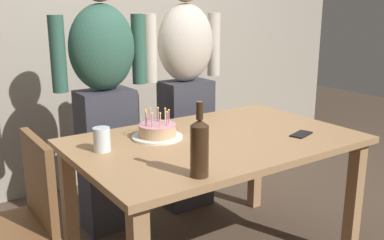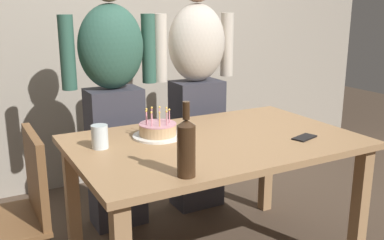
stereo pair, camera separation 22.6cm
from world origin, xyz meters
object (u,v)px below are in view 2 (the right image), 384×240
at_px(birthday_cake, 158,131).
at_px(person_woman_cardigan, 197,88).
at_px(water_glass_near, 100,137).
at_px(dining_chair, 17,210).
at_px(cell_phone, 304,138).
at_px(wine_bottle, 186,147).
at_px(person_man_bearded, 113,96).

distance_m(birthday_cake, person_woman_cardigan, 0.77).
bearing_deg(water_glass_near, person_woman_cardigan, 33.49).
bearing_deg(dining_chair, cell_phone, 77.24).
distance_m(water_glass_near, dining_chair, 0.51).
bearing_deg(wine_bottle, cell_phone, 12.01).
distance_m(birthday_cake, wine_bottle, 0.59).
xyz_separation_m(cell_phone, person_woman_cardigan, (-0.14, 0.94, 0.13)).
height_order(water_glass_near, cell_phone, water_glass_near).
relative_size(water_glass_near, cell_phone, 0.82).
bearing_deg(water_glass_near, person_man_bearded, 65.08).
relative_size(birthday_cake, wine_bottle, 0.86).
height_order(wine_bottle, cell_phone, wine_bottle).
height_order(wine_bottle, person_man_bearded, person_man_bearded).
distance_m(wine_bottle, person_man_bearded, 1.11).
height_order(birthday_cake, dining_chair, birthday_cake).
height_order(birthday_cake, person_woman_cardigan, person_woman_cardigan).
relative_size(person_man_bearded, dining_chair, 1.90).
height_order(wine_bottle, person_woman_cardigan, person_woman_cardigan).
bearing_deg(birthday_cake, dining_chair, -174.54).
bearing_deg(birthday_cake, water_glass_near, -173.96).
xyz_separation_m(birthday_cake, dining_chair, (-0.75, -0.07, -0.26)).
bearing_deg(cell_phone, person_man_bearded, 111.21).
distance_m(cell_phone, dining_chair, 1.48).
distance_m(birthday_cake, cell_phone, 0.79).
bearing_deg(dining_chair, wine_bottle, 51.61).
bearing_deg(person_woman_cardigan, person_man_bearded, 0.00).
relative_size(water_glass_near, dining_chair, 0.13).
xyz_separation_m(birthday_cake, water_glass_near, (-0.33, -0.03, 0.02)).
xyz_separation_m(water_glass_near, dining_chair, (-0.42, -0.04, -0.28)).
bearing_deg(wine_bottle, dining_chair, 141.61).
bearing_deg(person_woman_cardigan, water_glass_near, 33.49).
bearing_deg(wine_bottle, birthday_cake, 77.57).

